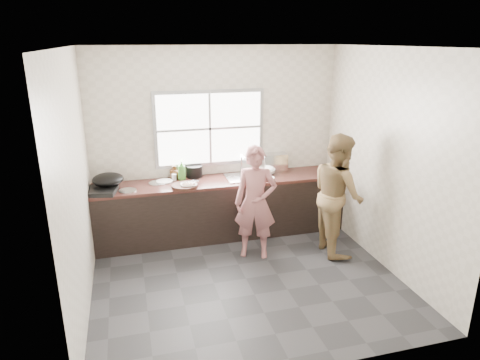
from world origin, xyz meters
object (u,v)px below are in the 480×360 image
object	(u,v)px
plate_food	(165,181)
glass_jar	(174,177)
person_side	(338,194)
black_pot	(194,171)
cutting_board	(185,186)
bottle_brown_short	(175,173)
burner	(101,191)
woman	(255,206)
dish_rack	(274,162)
bowl_held	(269,178)
bowl_mince	(189,185)
bottle_brown_tall	(174,173)
bottle_green	(182,170)
pot_lid_right	(158,183)
wok	(108,179)
pot_lid_left	(127,191)
bowl_crabs	(267,172)

from	to	relation	value
plate_food	glass_jar	xyz separation A→B (m)	(0.14, 0.03, 0.04)
person_side	black_pot	distance (m)	2.06
cutting_board	bottle_brown_short	bearing A→B (deg)	100.20
glass_jar	burner	size ratio (longest dim) A/B	0.24
cutting_board	bottle_brown_short	xyz separation A→B (m)	(-0.07, 0.42, 0.07)
woman	dish_rack	distance (m)	1.17
person_side	bowl_held	bearing A→B (deg)	51.55
bowl_mince	bottle_brown_tall	xyz separation A→B (m)	(-0.15, 0.44, 0.06)
bottle_green	cutting_board	bearing A→B (deg)	-91.10
plate_food	glass_jar	bearing A→B (deg)	12.21
bowl_held	pot_lid_right	distance (m)	1.57
bowl_mince	plate_food	size ratio (longest dim) A/B	0.94
plate_food	wok	xyz separation A→B (m)	(-0.75, -0.11, 0.13)
person_side	bottle_brown_short	distance (m)	2.30
bottle_green	glass_jar	world-z (taller)	bottle_green
burner	person_side	bearing A→B (deg)	-13.73
wok	bottle_brown_short	bearing A→B (deg)	14.04
dish_rack	bottle_green	bearing A→B (deg)	-172.96
bottle_brown_short	glass_jar	world-z (taller)	bottle_brown_short
bowl_mince	glass_jar	bearing A→B (deg)	113.83
woman	pot_lid_left	size ratio (longest dim) A/B	5.98
bowl_crabs	wok	xyz separation A→B (m)	(-2.26, -0.08, 0.10)
bowl_mince	black_pot	xyz separation A→B (m)	(0.15, 0.44, 0.06)
woman	bottle_brown_tall	world-z (taller)	woman
bottle_brown_tall	wok	bearing A→B (deg)	-165.60
bowl_held	glass_jar	bearing A→B (deg)	165.15
person_side	bowl_held	distance (m)	1.00
woman	glass_jar	distance (m)	1.30
glass_jar	bowl_held	bearing A→B (deg)	-14.85
pot_lid_left	cutting_board	bearing A→B (deg)	-3.02
bowl_held	pot_lid_left	distance (m)	1.96
woman	bottle_brown_short	xyz separation A→B (m)	(-0.92, 0.96, 0.24)
burner	plate_food	bearing A→B (deg)	15.78
bowl_crabs	wok	bearing A→B (deg)	-177.94
cutting_board	bowl_mince	bearing A→B (deg)	-26.33
black_pot	bottle_brown_tall	size ratio (longest dim) A/B	1.32
person_side	dish_rack	bearing A→B (deg)	28.17
bowl_mince	bottle_brown_short	bearing A→B (deg)	105.73
pot_lid_left	bowl_mince	bearing A→B (deg)	-4.56
bowl_held	bottle_green	size ratio (longest dim) A/B	0.64
dish_rack	pot_lid_right	bearing A→B (deg)	-171.91
plate_food	bottle_brown_short	distance (m)	0.22
plate_food	burner	xyz separation A→B (m)	(-0.84, -0.24, 0.02)
woman	pot_lid_right	xyz separation A→B (m)	(-1.18, 0.80, 0.16)
bowl_held	pot_lid_left	size ratio (longest dim) A/B	0.81
bowl_crabs	plate_food	xyz separation A→B (m)	(-1.50, 0.03, -0.02)
bottle_green	pot_lid_left	world-z (taller)	bottle_green
burner	bowl_held	bearing A→B (deg)	-1.95
bottle_brown_tall	bottle_brown_short	size ratio (longest dim) A/B	1.03
black_pot	bottle_brown_tall	distance (m)	0.30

